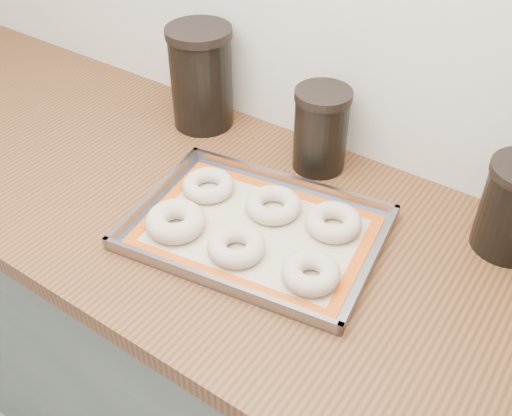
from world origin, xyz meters
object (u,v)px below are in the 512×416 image
Objects in this scene: bagel_back_mid at (273,205)px; bagel_back_right at (333,222)px; bagel_front_left at (176,221)px; bagel_front_mid at (236,246)px; canister_mid at (321,130)px; baking_tray at (256,230)px; canister_left at (201,77)px; bagel_front_right at (311,273)px; bagel_back_left at (208,185)px.

bagel_back_right is at bearing 10.01° from bagel_back_mid.
bagel_back_mid is 1.02× the size of bagel_back_right.
bagel_front_mid is at bearing 5.31° from bagel_front_left.
canister_mid is (-0.02, 0.33, 0.07)m from bagel_front_mid.
canister_mid is at bearing 92.98° from baking_tray.
baking_tray is at bearing -37.79° from canister_left.
bagel_front_left is at bearing -145.16° from bagel_back_right.
baking_tray is 0.07m from bagel_back_mid.
bagel_front_right is 0.36m from canister_mid.
bagel_front_right is (0.28, 0.03, -0.00)m from bagel_front_left.
canister_mid reaches higher than baking_tray.
bagel_back_mid is 0.60× the size of canister_mid.
bagel_back_mid is (-0.01, 0.14, -0.00)m from bagel_front_mid.
bagel_front_mid and bagel_back_right have the same top height.
bagel_back_right is 0.45× the size of canister_left.
baking_tray is at bearing -143.53° from bagel_back_right.
baking_tray is 4.81× the size of bagel_back_left.
bagel_back_right is at bearing 34.84° from bagel_front_left.
canister_mid reaches higher than bagel_front_left.
canister_left is at bearing 130.49° from bagel_back_left.
bagel_back_left is at bearing -49.51° from canister_left.
bagel_front_mid is 0.33m from canister_mid.
bagel_front_right reaches higher than baking_tray.
bagel_front_mid is at bearing -44.21° from canister_left.
baking_tray is at bearing -16.31° from bagel_back_left.
baking_tray is 4.81× the size of bagel_front_mid.
bagel_front_left is 0.13m from bagel_back_left.
canister_left is (-0.33, 0.25, 0.11)m from baking_tray.
bagel_back_mid is at bearing 50.48° from bagel_front_left.
bagel_back_left is 0.58× the size of canister_mid.
bagel_front_left is 1.05× the size of bagel_back_mid.
bagel_front_right is 0.43× the size of canister_left.
canister_mid is at bearing 57.69° from bagel_back_left.
bagel_front_right is at bearing -62.03° from canister_mid.
bagel_back_right is (0.11, 0.16, -0.00)m from bagel_front_mid.
bagel_front_right is at bearing -17.76° from bagel_back_left.
bagel_front_left is at bearing -173.69° from bagel_front_right.
canister_left reaches higher than bagel_back_mid.
bagel_back_mid is (-0.15, 0.12, -0.00)m from bagel_front_right.
canister_left is at bearing 120.90° from bagel_front_left.
bagel_back_left is (-0.15, 0.04, 0.01)m from baking_tray.
canister_mid is at bearing 71.57° from bagel_front_left.
bagel_front_mid is 0.48m from canister_left.
canister_left is at bearing 147.34° from bagel_front_right.
canister_mid is (0.11, 0.34, 0.07)m from bagel_front_left.
canister_mid is (0.31, 0.00, -0.03)m from canister_left.
bagel_front_left reaches higher than bagel_back_mid.
baking_tray is 0.15m from bagel_front_left.
bagel_back_right is at bearing -52.39° from canister_mid.
bagel_front_mid is 1.04× the size of bagel_front_right.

